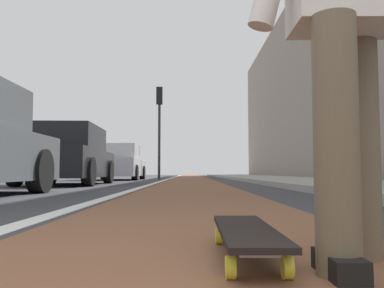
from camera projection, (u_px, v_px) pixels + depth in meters
ground_plane at (191, 185)px, 10.28m from camera, size 80.00×80.00×0.00m
bike_lane_paint at (191, 178)px, 24.25m from camera, size 56.00×1.82×0.00m
lane_stripe_white at (169, 179)px, 20.25m from camera, size 52.00×0.16×0.01m
sidewalk_curb at (267, 178)px, 18.28m from camera, size 52.00×3.20×0.12m
building_facade at (310, 80)px, 22.65m from camera, size 40.00×1.20×10.78m
skateboard at (246, 233)px, 1.53m from camera, size 0.84×0.21×0.11m
parked_car_mid at (67, 157)px, 10.53m from camera, size 4.22×1.96×1.49m
parked_car_far at (118, 163)px, 17.43m from camera, size 4.57×2.04×1.47m
traffic_light at (159, 115)px, 19.05m from camera, size 0.33×0.28×4.27m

